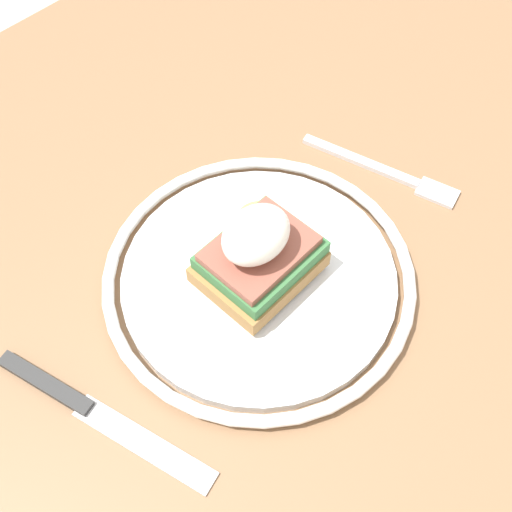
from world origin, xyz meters
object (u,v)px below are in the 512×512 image
object	(u,v)px
knife	(85,407)
plate	(256,275)
sandwich	(257,251)
fork	(387,172)

from	to	relation	value
knife	plate	bearing A→B (deg)	175.10
sandwich	fork	bearing A→B (deg)	177.36
fork	plate	bearing A→B (deg)	-2.95
sandwich	knife	bearing A→B (deg)	-5.20
sandwich	fork	xyz separation A→B (m)	(-0.17, 0.01, -0.04)
knife	sandwich	bearing A→B (deg)	174.80
sandwich	fork	size ratio (longest dim) A/B	0.67
plate	sandwich	distance (m)	0.04
fork	knife	size ratio (longest dim) A/B	0.82
plate	fork	size ratio (longest dim) A/B	1.67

